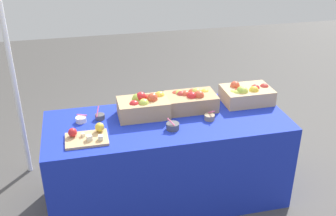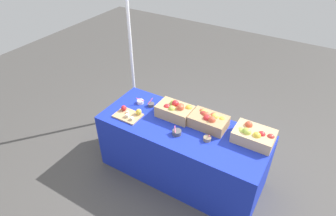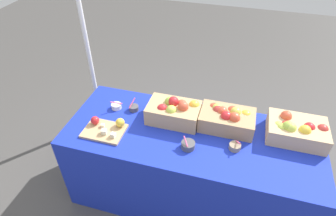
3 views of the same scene
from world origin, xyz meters
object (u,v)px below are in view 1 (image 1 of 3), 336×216
cutting_board_front (87,136)px  sample_bowl_extra (173,126)px  apple_crate_left (246,94)px  apple_crate_right (144,106)px  sample_bowl_mid (210,117)px  tent_pole (11,67)px  apple_crate_middle (191,100)px  sample_bowl_near (81,119)px  sample_bowl_far (100,116)px

cutting_board_front → sample_bowl_extra: 0.63m
apple_crate_left → apple_crate_right: apple_crate_right is taller
apple_crate_left → sample_bowl_extra: 0.78m
sample_bowl_mid → tent_pole: tent_pole is taller
apple_crate_middle → sample_bowl_extra: size_ratio=4.08×
apple_crate_middle → apple_crate_right: 0.40m
sample_bowl_extra → tent_pole: (-1.19, 0.81, 0.27)m
apple_crate_right → sample_bowl_mid: bearing=-20.6°
apple_crate_left → apple_crate_middle: size_ratio=1.02×
sample_bowl_mid → cutting_board_front: bearing=-175.3°
tent_pole → sample_bowl_mid: bearing=-26.0°
sample_bowl_near → apple_crate_middle: bearing=2.1°
apple_crate_middle → sample_bowl_extra: apple_crate_middle is taller
sample_bowl_near → sample_bowl_extra: bearing=-22.1°
sample_bowl_near → sample_bowl_mid: sample_bowl_near is taller
sample_bowl_mid → sample_bowl_extra: sample_bowl_extra is taller
apple_crate_left → sample_bowl_near: bearing=-178.2°
apple_crate_right → sample_bowl_near: 0.50m
sample_bowl_far → sample_bowl_extra: bearing=-29.1°
apple_crate_middle → apple_crate_right: (-0.40, -0.04, 0.01)m
sample_bowl_extra → apple_crate_left: bearing=23.6°
apple_crate_left → apple_crate_middle: (-0.49, -0.01, 0.00)m
apple_crate_right → cutting_board_front: bearing=-150.3°
apple_crate_middle → sample_bowl_extra: bearing=-126.8°
apple_crate_right → cutting_board_front: 0.53m
apple_crate_left → sample_bowl_far: bearing=-178.9°
cutting_board_front → sample_bowl_far: sample_bowl_far is taller
apple_crate_middle → tent_pole: (-1.41, 0.51, 0.22)m
sample_bowl_far → cutting_board_front: bearing=-111.3°
apple_crate_left → sample_bowl_mid: apple_crate_left is taller
apple_crate_left → sample_bowl_mid: (-0.40, -0.23, -0.05)m
cutting_board_front → sample_bowl_mid: bearing=4.7°
apple_crate_right → apple_crate_left: bearing=3.1°
apple_crate_left → tent_pole: tent_pole is taller
apple_crate_middle → apple_crate_right: size_ratio=1.01×
apple_crate_left → sample_bowl_mid: bearing=-149.8°
sample_bowl_near → tent_pole: (-0.52, 0.54, 0.27)m
cutting_board_front → tent_pole: 1.02m
cutting_board_front → tent_pole: bearing=124.5°
sample_bowl_near → sample_bowl_mid: 1.00m
apple_crate_right → sample_bowl_far: 0.35m
sample_bowl_extra → sample_bowl_near: bearing=157.9°
sample_bowl_far → apple_crate_right: bearing=-4.0°
apple_crate_middle → sample_bowl_mid: apple_crate_middle is taller
sample_bowl_near → sample_bowl_far: size_ratio=0.97×
sample_bowl_mid → sample_bowl_near: bearing=169.0°
cutting_board_front → sample_bowl_far: (0.11, 0.29, -0.00)m
cutting_board_front → sample_bowl_far: 0.31m
apple_crate_left → sample_bowl_extra: apple_crate_left is taller
apple_crate_left → tent_pole: (-1.90, 0.50, 0.22)m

